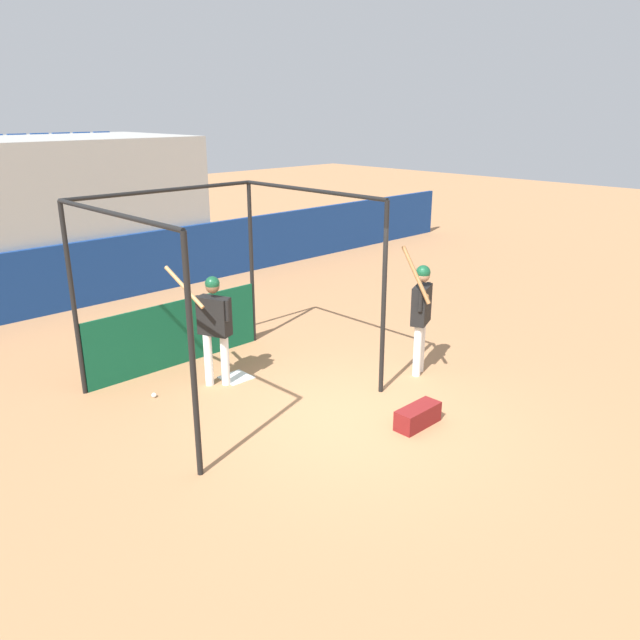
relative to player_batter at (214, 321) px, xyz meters
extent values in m
plane|color=#A8754C|center=(0.74, -2.13, -1.05)|extent=(60.00, 60.00, 0.00)
cube|color=navy|center=(0.74, 5.35, -0.35)|extent=(24.00, 0.12, 1.42)
cube|color=#9E9E99|center=(0.74, 7.41, 0.68)|extent=(5.95, 4.00, 3.47)
cube|color=navy|center=(-0.91, 5.81, 0.41)|extent=(0.45, 0.40, 0.10)
cube|color=navy|center=(-0.91, 5.99, 0.64)|extent=(0.45, 0.06, 0.40)
cube|color=navy|center=(-0.36, 5.81, 0.41)|extent=(0.45, 0.40, 0.10)
cube|color=navy|center=(-0.36, 5.99, 0.64)|extent=(0.45, 0.06, 0.40)
cube|color=navy|center=(0.19, 5.81, 0.41)|extent=(0.45, 0.40, 0.10)
cube|color=navy|center=(0.19, 5.99, 0.64)|extent=(0.45, 0.06, 0.40)
cube|color=navy|center=(0.74, 5.81, 0.41)|extent=(0.45, 0.40, 0.10)
cube|color=navy|center=(0.74, 5.99, 0.64)|extent=(0.45, 0.06, 0.40)
cube|color=navy|center=(1.29, 5.81, 0.41)|extent=(0.45, 0.40, 0.10)
cube|color=navy|center=(1.29, 5.99, 0.64)|extent=(0.45, 0.06, 0.40)
cube|color=navy|center=(1.84, 5.81, 0.41)|extent=(0.45, 0.40, 0.10)
cube|color=navy|center=(1.84, 5.99, 0.64)|extent=(0.45, 0.06, 0.40)
cube|color=navy|center=(2.39, 5.81, 0.41)|extent=(0.45, 0.40, 0.10)
cube|color=navy|center=(2.39, 5.99, 0.64)|extent=(0.45, 0.06, 0.40)
cube|color=navy|center=(2.94, 5.81, 0.41)|extent=(0.45, 0.40, 0.10)
cube|color=navy|center=(2.94, 5.99, 0.64)|extent=(0.45, 0.06, 0.40)
cube|color=navy|center=(-0.36, 6.61, 0.81)|extent=(0.45, 0.40, 0.10)
cube|color=navy|center=(-0.36, 6.79, 1.04)|extent=(0.45, 0.06, 0.40)
cube|color=navy|center=(0.19, 6.61, 0.81)|extent=(0.45, 0.40, 0.10)
cube|color=navy|center=(0.19, 6.79, 1.04)|extent=(0.45, 0.06, 0.40)
cube|color=navy|center=(0.74, 6.61, 0.81)|extent=(0.45, 0.40, 0.10)
cube|color=navy|center=(0.74, 6.79, 1.04)|extent=(0.45, 0.06, 0.40)
cube|color=navy|center=(1.29, 6.61, 0.81)|extent=(0.45, 0.40, 0.10)
cube|color=navy|center=(1.29, 6.79, 1.04)|extent=(0.45, 0.06, 0.40)
cube|color=navy|center=(1.84, 6.61, 0.81)|extent=(0.45, 0.40, 0.10)
cube|color=navy|center=(1.84, 6.79, 1.04)|extent=(0.45, 0.06, 0.40)
cube|color=navy|center=(2.39, 6.61, 0.81)|extent=(0.45, 0.40, 0.10)
cube|color=navy|center=(2.39, 6.79, 1.04)|extent=(0.45, 0.06, 0.40)
cube|color=navy|center=(2.94, 6.61, 0.81)|extent=(0.45, 0.40, 0.10)
cube|color=navy|center=(2.94, 6.79, 1.04)|extent=(0.45, 0.06, 0.40)
cube|color=navy|center=(-0.36, 7.41, 1.21)|extent=(0.45, 0.40, 0.10)
cube|color=navy|center=(0.19, 7.41, 1.21)|extent=(0.45, 0.40, 0.10)
cube|color=navy|center=(0.19, 7.59, 1.44)|extent=(0.45, 0.06, 0.40)
cube|color=navy|center=(0.74, 7.41, 1.21)|extent=(0.45, 0.40, 0.10)
cube|color=navy|center=(0.74, 7.59, 1.44)|extent=(0.45, 0.06, 0.40)
cube|color=navy|center=(1.29, 7.41, 1.21)|extent=(0.45, 0.40, 0.10)
cube|color=navy|center=(1.29, 7.59, 1.44)|extent=(0.45, 0.06, 0.40)
cube|color=navy|center=(1.84, 7.41, 1.21)|extent=(0.45, 0.40, 0.10)
cube|color=navy|center=(1.84, 7.59, 1.44)|extent=(0.45, 0.06, 0.40)
cube|color=navy|center=(2.39, 7.41, 1.21)|extent=(0.45, 0.40, 0.10)
cube|color=navy|center=(2.39, 7.59, 1.44)|extent=(0.45, 0.06, 0.40)
cube|color=navy|center=(2.94, 7.41, 1.21)|extent=(0.45, 0.40, 0.10)
cube|color=navy|center=(2.94, 7.59, 1.44)|extent=(0.45, 0.06, 0.40)
cube|color=navy|center=(0.19, 8.21, 1.61)|extent=(0.45, 0.40, 0.10)
cube|color=navy|center=(0.19, 8.39, 1.84)|extent=(0.45, 0.06, 0.40)
cube|color=navy|center=(0.74, 8.21, 1.61)|extent=(0.45, 0.40, 0.10)
cube|color=navy|center=(0.74, 8.39, 1.84)|extent=(0.45, 0.06, 0.40)
cube|color=navy|center=(1.29, 8.21, 1.61)|extent=(0.45, 0.40, 0.10)
cube|color=navy|center=(1.29, 8.39, 1.84)|extent=(0.45, 0.06, 0.40)
cube|color=navy|center=(1.84, 8.21, 1.61)|extent=(0.45, 0.40, 0.10)
cube|color=navy|center=(1.84, 8.39, 1.84)|extent=(0.45, 0.06, 0.40)
cube|color=navy|center=(2.39, 8.21, 1.61)|extent=(0.45, 0.40, 0.10)
cube|color=navy|center=(2.39, 8.39, 1.84)|extent=(0.45, 0.06, 0.40)
cube|color=navy|center=(2.94, 8.21, 1.61)|extent=(0.45, 0.40, 0.10)
cube|color=navy|center=(2.94, 8.39, 1.84)|extent=(0.45, 0.06, 0.40)
cube|color=navy|center=(0.74, 9.01, 2.01)|extent=(0.45, 0.40, 0.10)
cube|color=navy|center=(0.74, 9.19, 2.24)|extent=(0.45, 0.06, 0.40)
cube|color=navy|center=(1.29, 9.01, 2.01)|extent=(0.45, 0.40, 0.10)
cube|color=navy|center=(1.29, 9.19, 2.24)|extent=(0.45, 0.06, 0.40)
cube|color=navy|center=(1.84, 9.01, 2.01)|extent=(0.45, 0.40, 0.10)
cube|color=navy|center=(1.84, 9.19, 2.24)|extent=(0.45, 0.06, 0.40)
cube|color=navy|center=(2.39, 9.01, 2.01)|extent=(0.45, 0.40, 0.10)
cube|color=navy|center=(2.39, 9.19, 2.24)|extent=(0.45, 0.06, 0.40)
cube|color=navy|center=(2.94, 9.01, 2.01)|extent=(0.45, 0.40, 0.10)
cube|color=navy|center=(2.94, 9.19, 2.24)|extent=(0.45, 0.06, 0.40)
cylinder|color=black|center=(-1.61, -1.94, 0.39)|extent=(0.07, 0.07, 2.89)
cylinder|color=black|center=(1.64, -1.94, 0.39)|extent=(0.07, 0.07, 2.89)
cylinder|color=black|center=(-1.61, 1.14, 0.39)|extent=(0.07, 0.07, 2.89)
cylinder|color=black|center=(1.64, 1.14, 0.39)|extent=(0.07, 0.07, 2.89)
cylinder|color=black|center=(-1.61, -0.40, 1.83)|extent=(0.06, 3.08, 0.06)
cylinder|color=black|center=(1.64, -0.40, 1.83)|extent=(0.06, 3.08, 0.06)
cylinder|color=black|center=(0.02, 1.14, 1.83)|extent=(3.25, 0.06, 0.06)
cube|color=#0F5133|center=(0.02, 1.12, -0.50)|extent=(3.18, 0.03, 1.10)
cube|color=white|center=(0.36, 0.00, -1.05)|extent=(0.44, 0.44, 0.02)
cylinder|color=white|center=(0.11, -0.09, -0.64)|extent=(0.17, 0.17, 0.83)
cylinder|color=white|center=(-0.09, 0.08, -0.64)|extent=(0.17, 0.17, 0.83)
cube|color=black|center=(0.01, 0.00, 0.07)|extent=(0.39, 0.54, 0.59)
sphere|color=brown|center=(0.01, 0.00, 0.53)|extent=(0.21, 0.21, 0.21)
sphere|color=#144C2D|center=(0.01, 0.00, 0.58)|extent=(0.22, 0.22, 0.22)
cylinder|color=black|center=(0.07, -0.26, 0.20)|extent=(0.09, 0.09, 0.32)
cylinder|color=black|center=(-0.12, 0.22, 0.20)|extent=(0.09, 0.09, 0.32)
cylinder|color=#AD7F4C|center=(-0.37, 0.15, 0.57)|extent=(0.20, 0.74, 0.55)
sphere|color=#AD7F4C|center=(-0.02, 0.22, 0.32)|extent=(0.08, 0.08, 0.08)
cylinder|color=white|center=(2.69, -1.87, -0.62)|extent=(0.17, 0.17, 0.86)
cylinder|color=white|center=(2.51, -1.95, -0.62)|extent=(0.17, 0.17, 0.86)
cube|color=black|center=(2.60, -1.91, 0.11)|extent=(0.50, 0.38, 0.61)
sphere|color=#A37556|center=(2.60, -1.91, 0.58)|extent=(0.22, 0.22, 0.22)
sphere|color=#144C2D|center=(2.60, -1.91, 0.63)|extent=(0.23, 0.23, 0.23)
cylinder|color=black|center=(2.83, -1.85, 0.25)|extent=(0.09, 0.09, 0.34)
cylinder|color=black|center=(2.40, -2.04, 0.25)|extent=(0.09, 0.09, 0.34)
cylinder|color=brown|center=(2.24, -2.04, 0.68)|extent=(0.08, 0.59, 0.81)
sphere|color=brown|center=(2.51, -2.05, 0.30)|extent=(0.08, 0.08, 0.08)
cube|color=maroon|center=(1.17, -2.99, -0.91)|extent=(0.70, 0.28, 0.28)
sphere|color=white|center=(-0.95, 0.27, -1.02)|extent=(0.07, 0.07, 0.07)
camera|label=1|loc=(-5.04, -7.48, 3.02)|focal=35.00mm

